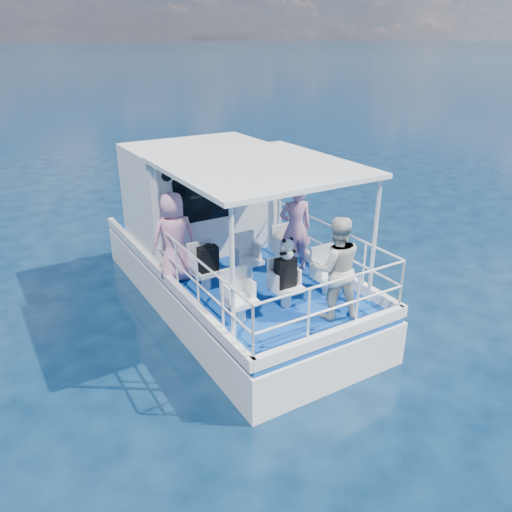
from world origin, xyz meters
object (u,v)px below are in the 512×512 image
at_px(passenger_stbd_aft, 336,268).
at_px(backpack_center, 285,273).
at_px(passenger_port_fwd, 174,237).
at_px(panda, 288,249).

xyz_separation_m(passenger_stbd_aft, backpack_center, (-0.51, 0.67, -0.23)).
xyz_separation_m(passenger_port_fwd, panda, (1.19, -1.98, 0.23)).
relative_size(backpack_center, panda, 1.41).
distance_m(passenger_stbd_aft, panda, 0.84).
relative_size(passenger_stbd_aft, backpack_center, 3.35).
height_order(passenger_port_fwd, passenger_stbd_aft, passenger_stbd_aft).
distance_m(passenger_port_fwd, panda, 2.32).
height_order(passenger_stbd_aft, panda, passenger_stbd_aft).
height_order(passenger_port_fwd, panda, passenger_port_fwd).
relative_size(passenger_port_fwd, backpack_center, 3.30).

